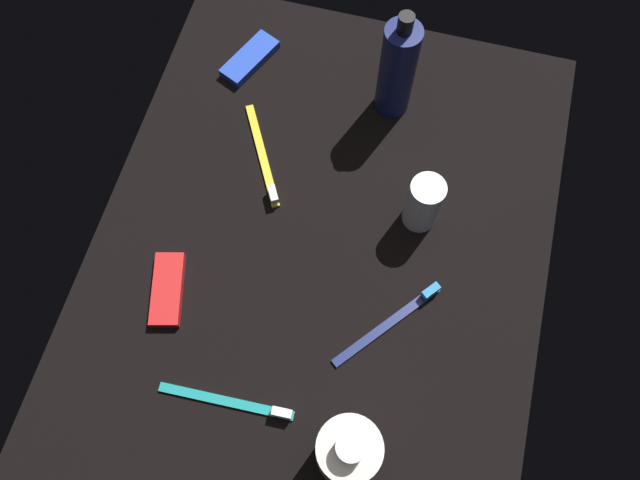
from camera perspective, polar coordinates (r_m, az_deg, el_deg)
name	(u,v)px	position (r cm, az deg, el deg)	size (l,w,h in cm)	color
ground_plane	(320,249)	(90.65, 0.00, -0.85)	(84.00, 64.00, 1.20)	black
lotion_bottle	(397,69)	(95.06, 6.99, 15.03)	(5.34, 5.34, 19.65)	navy
bodywash_bottle	(347,453)	(76.64, 2.47, -18.62)	(7.27, 7.27, 16.70)	silver
deodorant_stick	(423,203)	(88.72, 9.32, 3.29)	(4.90, 4.90, 9.62)	silver
toothbrush_navy	(394,320)	(86.77, 6.66, -7.14)	(14.72, 12.29, 2.10)	navy
toothbrush_teal	(234,403)	(84.78, -7.75, -14.35)	(1.99, 18.04, 2.10)	teal
toothbrush_yellow	(264,160)	(95.89, -5.10, 7.22)	(16.25, 9.92, 2.10)	yellow
snack_bar_red	(168,289)	(89.73, -13.60, -4.36)	(10.40, 4.00, 1.50)	red
snack_bar_blue	(250,59)	(106.25, -6.35, 15.95)	(10.40, 4.00, 1.50)	blue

